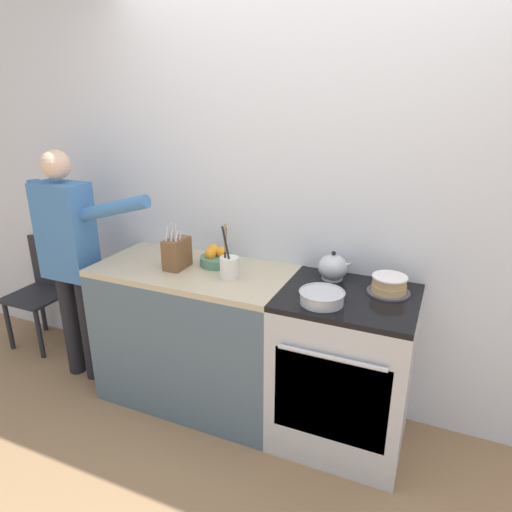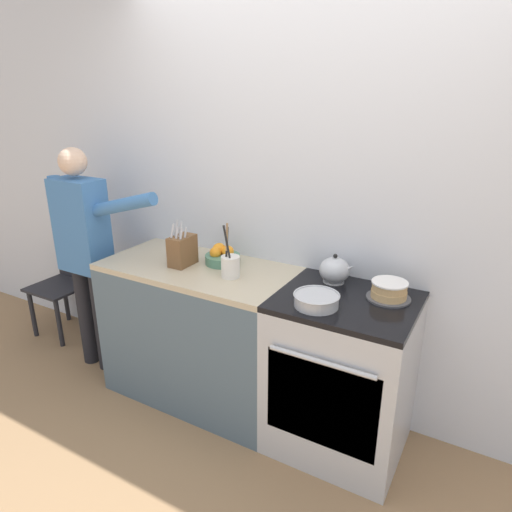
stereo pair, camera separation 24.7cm
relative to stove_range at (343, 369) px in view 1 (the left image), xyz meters
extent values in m
plane|color=#93704C|center=(-0.29, -0.30, -0.45)|extent=(16.00, 16.00, 0.00)
cube|color=silver|center=(-0.29, 0.32, 0.85)|extent=(8.00, 0.04, 2.60)
cube|color=#4C6070|center=(-0.94, 0.00, -0.02)|extent=(1.18, 0.60, 0.86)
cube|color=#BCAD8E|center=(-0.94, 0.00, 0.43)|extent=(1.18, 0.60, 0.03)
cube|color=#B7BABF|center=(0.00, 0.00, -0.02)|extent=(0.70, 0.60, 0.87)
cube|color=black|center=(0.00, -0.29, 0.01)|extent=(0.58, 0.01, 0.48)
cylinder|color=#B7BABF|center=(0.00, -0.32, 0.26)|extent=(0.53, 0.02, 0.02)
cube|color=black|center=(0.00, 0.00, 0.43)|extent=(0.70, 0.60, 0.03)
cylinder|color=#4C4C51|center=(0.18, 0.11, 0.45)|extent=(0.22, 0.22, 0.01)
cylinder|color=tan|center=(0.18, 0.11, 0.48)|extent=(0.18, 0.18, 0.04)
cylinder|color=tan|center=(0.18, 0.11, 0.52)|extent=(0.17, 0.17, 0.04)
cylinder|color=white|center=(0.18, 0.11, 0.54)|extent=(0.18, 0.18, 0.01)
cylinder|color=#B7BABF|center=(-0.14, 0.18, 0.45)|extent=(0.12, 0.12, 0.01)
ellipsoid|color=#B7BABF|center=(-0.14, 0.18, 0.52)|extent=(0.17, 0.17, 0.14)
cone|color=#B7BABF|center=(-0.06, 0.18, 0.54)|extent=(0.08, 0.04, 0.07)
sphere|color=black|center=(-0.14, 0.18, 0.60)|extent=(0.02, 0.02, 0.02)
cylinder|color=#B7BABF|center=(-0.10, -0.15, 0.48)|extent=(0.22, 0.22, 0.06)
torus|color=#B7BABF|center=(-0.10, -0.15, 0.51)|extent=(0.23, 0.23, 0.01)
cube|color=brown|center=(-1.02, -0.02, 0.54)|extent=(0.10, 0.17, 0.18)
cylinder|color=#B2B2B7|center=(-1.06, -0.06, 0.67)|extent=(0.01, 0.04, 0.08)
cylinder|color=#B2B2B7|center=(-1.02, -0.06, 0.66)|extent=(0.01, 0.03, 0.07)
cylinder|color=#B2B2B7|center=(-0.99, -0.06, 0.66)|extent=(0.01, 0.03, 0.07)
cylinder|color=#B2B2B7|center=(-1.06, -0.03, 0.68)|extent=(0.01, 0.04, 0.10)
cylinder|color=#B2B2B7|center=(-1.02, -0.03, 0.67)|extent=(0.01, 0.04, 0.09)
cylinder|color=#B2B2B7|center=(-0.99, -0.02, 0.66)|extent=(0.01, 0.03, 0.06)
cylinder|color=silver|center=(-0.67, -0.04, 0.51)|extent=(0.11, 0.11, 0.12)
cylinder|color=black|center=(-0.67, -0.06, 0.62)|extent=(0.06, 0.01, 0.26)
cylinder|color=#A37A51|center=(-0.69, -0.04, 0.63)|extent=(0.02, 0.04, 0.27)
cylinder|color=black|center=(-0.69, -0.04, 0.61)|extent=(0.02, 0.06, 0.24)
cylinder|color=#4C7F66|center=(-0.83, 0.12, 0.48)|extent=(0.21, 0.21, 0.05)
sphere|color=orange|center=(-0.86, 0.09, 0.52)|extent=(0.07, 0.07, 0.07)
sphere|color=orange|center=(-0.80, 0.13, 0.52)|extent=(0.07, 0.07, 0.07)
sphere|color=orange|center=(-0.88, 0.16, 0.52)|extent=(0.07, 0.07, 0.07)
sphere|color=orange|center=(-0.87, 0.13, 0.53)|extent=(0.08, 0.08, 0.08)
cylinder|color=black|center=(-1.88, -0.10, -0.08)|extent=(0.11, 0.11, 0.75)
cylinder|color=black|center=(-1.72, -0.10, -0.08)|extent=(0.11, 0.11, 0.75)
cube|color=#3D70AD|center=(-1.80, -0.10, 0.61)|extent=(0.34, 0.20, 0.62)
cylinder|color=#3D70AD|center=(-2.01, -0.10, 0.65)|extent=(0.08, 0.08, 0.52)
cylinder|color=#3D70AD|center=(-1.40, -0.10, 0.79)|extent=(0.53, 0.08, 0.21)
sphere|color=beige|center=(-1.80, -0.10, 1.02)|extent=(0.18, 0.18, 0.18)
cylinder|color=#232328|center=(-2.56, -0.08, -0.25)|extent=(0.04, 0.04, 0.40)
cylinder|color=#232328|center=(-2.24, -0.08, -0.25)|extent=(0.04, 0.04, 0.40)
cylinder|color=#232328|center=(-2.56, 0.24, -0.25)|extent=(0.04, 0.04, 0.40)
cylinder|color=#232328|center=(-2.24, 0.24, -0.25)|extent=(0.04, 0.04, 0.40)
cube|color=#232328|center=(-2.40, 0.08, -0.04)|extent=(0.40, 0.40, 0.02)
cube|color=#232328|center=(-2.40, 0.27, 0.17)|extent=(0.40, 0.03, 0.40)
camera|label=1|loc=(0.42, -2.16, 1.45)|focal=32.00mm
camera|label=2|loc=(0.64, -2.05, 1.45)|focal=32.00mm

